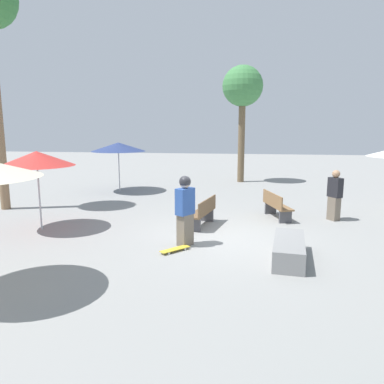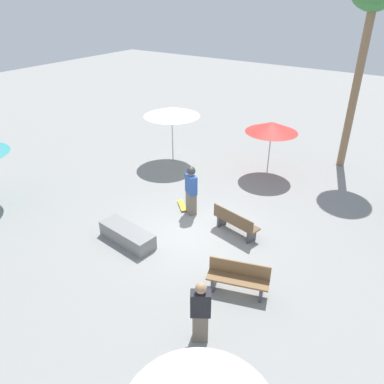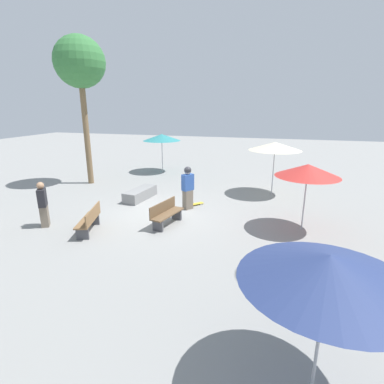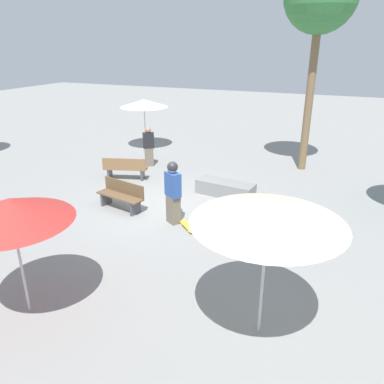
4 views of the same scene
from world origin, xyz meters
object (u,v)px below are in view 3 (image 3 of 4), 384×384
skateboard (195,204)px  palm_tree_far_back (80,64)px  bench_near (90,220)px  shade_umbrella_red (308,170)px  skater_main (188,186)px  bystander_watching (43,205)px  shade_umbrella_cream (275,146)px  shade_umbrella_navy (329,268)px  shade_umbrella_teal (162,137)px  concrete_ledge (140,194)px  bench_far (166,214)px

skateboard → palm_tree_far_back: size_ratio=0.10×
bench_near → shade_umbrella_red: bearing=-89.5°
skater_main → bystander_watching: skater_main is taller
bench_near → palm_tree_far_back: 9.06m
palm_tree_far_back → shade_umbrella_cream: bearing=93.6°
shade_umbrella_cream → bystander_watching: (6.46, -7.66, -1.51)m
shade_umbrella_navy → shade_umbrella_teal: 16.00m
shade_umbrella_teal → palm_tree_far_back: palm_tree_far_back is taller
concrete_ledge → shade_umbrella_navy: bearing=39.9°
skateboard → palm_tree_far_back: palm_tree_far_back is taller
skater_main → palm_tree_far_back: (-2.65, -6.44, 5.19)m
palm_tree_far_back → shade_umbrella_red: bearing=71.9°
shade_umbrella_teal → palm_tree_far_back: (3.89, -2.74, 3.95)m
shade_umbrella_teal → bystander_watching: bearing=-3.8°
bench_near → shade_umbrella_navy: bearing=-139.3°
skateboard → shade_umbrella_teal: shade_umbrella_teal is taller
concrete_ledge → palm_tree_far_back: palm_tree_far_back is taller
shade_umbrella_navy → skater_main: bearing=-150.1°
shade_umbrella_cream → bystander_watching: 10.13m
shade_umbrella_cream → skateboard: bearing=-48.8°
shade_umbrella_navy → shade_umbrella_teal: shade_umbrella_teal is taller
shade_umbrella_cream → shade_umbrella_navy: size_ratio=1.02×
shade_umbrella_red → shade_umbrella_navy: (6.46, -0.22, -0.04)m
skater_main → skateboard: size_ratio=2.49×
bench_near → shade_umbrella_cream: 8.89m
bench_far → shade_umbrella_red: bearing=114.0°
skateboard → palm_tree_far_back: 9.24m
shade_umbrella_navy → shade_umbrella_red: bearing=178.1°
bench_far → shade_umbrella_navy: 7.27m
shade_umbrella_red → concrete_ledge: bearing=-103.0°
shade_umbrella_teal → skater_main: bearing=29.5°
shade_umbrella_red → palm_tree_far_back: size_ratio=0.31×
shade_umbrella_red → palm_tree_far_back: 12.15m
bench_far → shade_umbrella_teal: (-8.41, -3.46, 1.78)m
skateboard → bench_far: bearing=-147.1°
bench_near → shade_umbrella_teal: 9.95m
shade_umbrella_teal → shade_umbrella_cream: bearing=64.9°
shade_umbrella_cream → shade_umbrella_navy: bearing=5.0°
shade_umbrella_cream → shade_umbrella_red: bearing=15.4°
skateboard → concrete_ledge: (-0.19, -2.68, 0.18)m
shade_umbrella_teal → bench_far: bearing=22.3°
bench_near → bench_far: same height
bench_near → palm_tree_far_back: (-5.83, -3.91, 5.73)m
skater_main → concrete_ledge: 2.71m
skater_main → shade_umbrella_teal: 7.61m
shade_umbrella_cream → palm_tree_far_back: bearing=-86.4°
bench_far → concrete_ledge: bearing=-126.4°
skateboard → bench_near: (3.70, -2.70, 0.37)m
skateboard → shade_umbrella_teal: 7.47m
shade_umbrella_teal → palm_tree_far_back: size_ratio=0.32×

